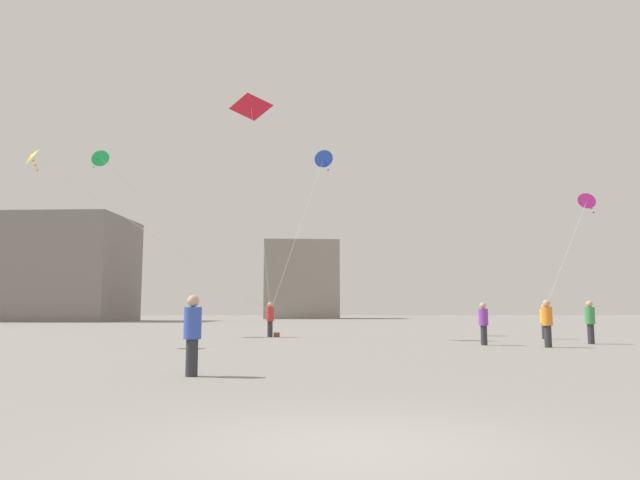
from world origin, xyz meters
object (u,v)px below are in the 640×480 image
at_px(kite_crimson_delta, 251,109).
at_px(handbag_beside_flyer, 277,335).
at_px(kite_magenta_diamond, 587,201).
at_px(kite_emerald_diamond, 102,160).
at_px(kite_cobalt_diamond, 323,159).
at_px(building_centre_hall, 301,280).
at_px(building_left_hall, 22,269).
at_px(person_in_blue, 192,332).
at_px(kite_amber_diamond, 38,161).
at_px(person_in_red, 270,318).
at_px(person_in_orange, 547,321).
at_px(person_in_yellow, 544,320).
at_px(person_in_purple, 483,322).
at_px(person_in_green, 590,320).

relative_size(kite_crimson_delta, handbag_beside_flyer, 34.56).
xyz_separation_m(kite_crimson_delta, kite_magenta_diamond, (17.95, 1.01, -4.58)).
relative_size(kite_emerald_diamond, kite_magenta_diamond, 1.64).
xyz_separation_m(kite_cobalt_diamond, building_centre_hall, (-1.58, 65.41, -4.03)).
xyz_separation_m(kite_crimson_delta, building_left_hall, (-33.68, 47.27, -5.17)).
xyz_separation_m(person_in_blue, kite_emerald_diamond, (-9.07, 19.93, 8.95)).
xyz_separation_m(kite_amber_diamond, handbag_beside_flyer, (9.43, 7.89, -7.36)).
bearing_deg(person_in_red, handbag_beside_flyer, 146.02).
bearing_deg(kite_amber_diamond, person_in_orange, -3.10).
bearing_deg(kite_cobalt_diamond, person_in_yellow, -26.23).
distance_m(kite_emerald_diamond, kite_cobalt_diamond, 12.75).
height_order(person_in_orange, building_left_hall, building_left_hall).
height_order(kite_amber_diamond, kite_magenta_diamond, kite_amber_diamond).
bearing_deg(person_in_blue, person_in_orange, 174.51).
distance_m(person_in_yellow, building_left_hall, 68.27).
relative_size(person_in_purple, handbag_beside_flyer, 5.45).
bearing_deg(person_in_blue, person_in_purple, -175.90).
distance_m(person_in_red, kite_emerald_diamond, 13.27).
distance_m(kite_emerald_diamond, handbag_beside_flyer, 14.13).
relative_size(person_in_red, kite_crimson_delta, 0.17).
xyz_separation_m(person_in_green, building_left_hall, (-48.61, 52.10, 5.64)).
bearing_deg(person_in_blue, person_in_green, 174.51).
bearing_deg(person_in_orange, person_in_purple, -78.83).
bearing_deg(handbag_beside_flyer, kite_amber_diamond, -140.10).
distance_m(kite_crimson_delta, kite_cobalt_diamond, 6.31).
xyz_separation_m(person_in_red, person_in_green, (13.95, -6.64, -0.01)).
xyz_separation_m(person_in_green, kite_emerald_diamond, (-23.68, 8.14, 8.92)).
bearing_deg(person_in_yellow, person_in_red, 129.89).
bearing_deg(building_centre_hall, kite_magenta_diamond, -77.26).
xyz_separation_m(person_in_purple, person_in_yellow, (4.55, 4.96, -0.02)).
bearing_deg(kite_magenta_diamond, kite_emerald_diamond, 175.08).
bearing_deg(handbag_beside_flyer, kite_magenta_diamond, -3.10).
relative_size(person_in_yellow, kite_cobalt_diamond, 0.18).
bearing_deg(person_in_red, person_in_orange, 91.59).
bearing_deg(person_in_purple, building_left_hall, -74.94).
bearing_deg(person_in_orange, kite_emerald_diamond, -67.35).
bearing_deg(person_in_blue, kite_cobalt_diamond, -143.91).
xyz_separation_m(person_in_purple, kite_magenta_diamond, (7.81, 6.52, 6.27)).
height_order(kite_cobalt_diamond, building_centre_hall, building_centre_hall).
relative_size(kite_crimson_delta, building_left_hall, 0.40).
xyz_separation_m(person_in_red, kite_emerald_diamond, (-9.73, 1.50, 8.90)).
xyz_separation_m(person_in_red, building_left_hall, (-34.65, 45.46, 5.63)).
height_order(person_in_yellow, building_centre_hall, building_centre_hall).
bearing_deg(building_centre_hall, person_in_yellow, -80.07).
relative_size(person_in_green, person_in_purple, 1.05).
bearing_deg(person_in_yellow, kite_emerald_diamond, 130.31).
relative_size(kite_amber_diamond, kite_crimson_delta, 0.88).
xyz_separation_m(person_in_yellow, kite_emerald_diamond, (-23.45, 3.87, 8.98)).
height_order(kite_emerald_diamond, building_centre_hall, building_centre_hall).
bearing_deg(person_in_yellow, person_in_green, -127.25).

